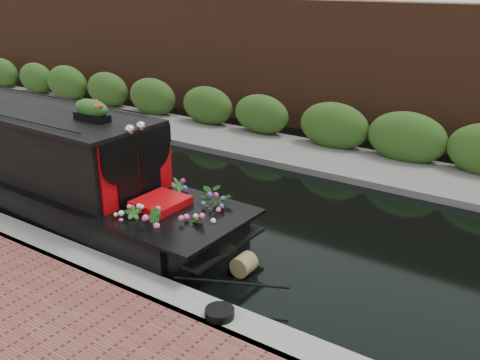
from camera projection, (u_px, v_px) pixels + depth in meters
The scene contains 8 objects.
ground at pixel (222, 211), 11.35m from camera, with size 80.00×80.00×0.00m, color black.
near_bank_coping at pixel (104, 279), 8.80m from camera, with size 40.00×0.60×0.50m, color gray.
far_bank_path at pixel (312, 159), 14.59m from camera, with size 40.00×2.40×0.34m, color slate.
far_hedge at pixel (326, 150), 15.29m from camera, with size 40.00×1.10×2.80m, color #2D501A.
far_brick_wall at pixel (355, 134), 16.91m from camera, with size 40.00×1.00×8.00m, color #502C1B.
narrowboat at pixel (9, 159), 12.00m from camera, with size 11.85×2.33×2.76m.
rope_fender at pixel (244, 264), 8.89m from camera, with size 0.35×0.35×0.35m, color olive.
coiled_mooring_rope at pixel (220, 313), 7.39m from camera, with size 0.42×0.42×0.12m, color black.
Camera 1 is at (6.15, -8.35, 4.67)m, focal length 40.00 mm.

